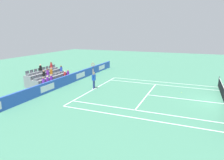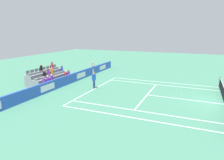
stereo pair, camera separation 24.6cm
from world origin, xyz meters
TOP-DOWN VIEW (x-y plane):
  - line_baseline at (0.00, -11.89)m, footprint 10.97×0.10m
  - line_service at (0.00, -6.40)m, footprint 8.23×0.10m
  - line_centre_service at (0.00, -3.20)m, footprint 0.10×6.40m
  - line_singles_sideline_left at (4.12, -5.95)m, footprint 0.10×11.89m
  - line_singles_sideline_right at (-4.12, -5.95)m, footprint 0.10×11.89m
  - line_doubles_sideline_left at (5.49, -5.95)m, footprint 0.10×11.89m
  - line_doubles_sideline_right at (-5.49, -5.95)m, footprint 0.10×11.89m
  - line_centre_mark at (0.00, -11.79)m, footprint 0.10×0.20m
  - sponsor_barrier at (0.00, -15.48)m, footprint 24.37×0.22m
  - tennis_player at (0.07, -11.95)m, footprint 0.54×0.41m
  - stadium_stand at (-0.01, -17.78)m, footprint 4.96×2.85m
  - loose_tennis_ball at (-1.88, -3.49)m, footprint 0.07×0.07m

SIDE VIEW (x-z plane):
  - line_baseline at x=0.00m, z-range 0.00..0.01m
  - line_service at x=0.00m, z-range 0.00..0.01m
  - line_centre_service at x=0.00m, z-range 0.00..0.01m
  - line_singles_sideline_left at x=4.12m, z-range 0.00..0.01m
  - line_singles_sideline_right at x=-4.12m, z-range 0.00..0.01m
  - line_doubles_sideline_left at x=5.49m, z-range 0.00..0.01m
  - line_doubles_sideline_right at x=-5.49m, z-range 0.00..0.01m
  - line_centre_mark at x=0.00m, z-range 0.00..0.01m
  - loose_tennis_ball at x=-1.88m, z-range 0.00..0.07m
  - sponsor_barrier at x=0.00m, z-range 0.00..1.05m
  - stadium_stand at x=-0.01m, z-range -0.54..1.66m
  - tennis_player at x=0.07m, z-range -0.43..2.42m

